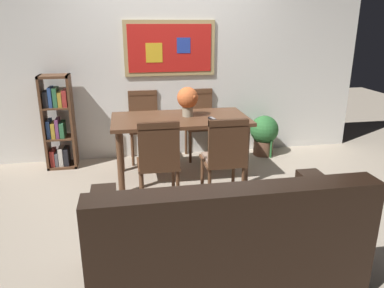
# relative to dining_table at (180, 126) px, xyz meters

# --- Properties ---
(ground_plane) EXTENTS (12.00, 12.00, 0.00)m
(ground_plane) POSITION_rel_dining_table_xyz_m (0.02, -0.57, -0.64)
(ground_plane) COLOR tan
(wall_back_with_painting) EXTENTS (5.20, 0.14, 2.60)m
(wall_back_with_painting) POSITION_rel_dining_table_xyz_m (0.02, 0.89, 0.67)
(wall_back_with_painting) COLOR silver
(wall_back_with_painting) RESTS_ON ground_plane
(dining_table) EXTENTS (1.54, 0.80, 0.74)m
(dining_table) POSITION_rel_dining_table_xyz_m (0.00, 0.00, 0.00)
(dining_table) COLOR brown
(dining_table) RESTS_ON ground_plane
(dining_chair_far_left) EXTENTS (0.40, 0.41, 0.91)m
(dining_chair_far_left) POSITION_rel_dining_table_xyz_m (-0.37, 0.74, -0.10)
(dining_chair_far_left) COLOR brown
(dining_chair_far_left) RESTS_ON ground_plane
(dining_chair_near_right) EXTENTS (0.40, 0.41, 0.91)m
(dining_chair_near_right) POSITION_rel_dining_table_xyz_m (0.33, -0.74, -0.10)
(dining_chair_near_right) COLOR brown
(dining_chair_near_right) RESTS_ON ground_plane
(dining_chair_near_left) EXTENTS (0.40, 0.41, 0.91)m
(dining_chair_near_left) POSITION_rel_dining_table_xyz_m (-0.32, -0.72, -0.10)
(dining_chair_near_left) COLOR brown
(dining_chair_near_left) RESTS_ON ground_plane
(dining_chair_far_right) EXTENTS (0.40, 0.41, 0.91)m
(dining_chair_far_right) POSITION_rel_dining_table_xyz_m (0.37, 0.72, -0.10)
(dining_chair_far_right) COLOR brown
(dining_chair_far_right) RESTS_ON ground_plane
(leather_couch) EXTENTS (1.80, 0.84, 0.84)m
(leather_couch) POSITION_rel_dining_table_xyz_m (0.01, -1.89, -0.33)
(leather_couch) COLOR black
(leather_couch) RESTS_ON ground_plane
(bookshelf) EXTENTS (0.36, 0.28, 1.16)m
(bookshelf) POSITION_rel_dining_table_xyz_m (-1.44, 0.63, -0.08)
(bookshelf) COLOR brown
(bookshelf) RESTS_ON ground_plane
(potted_ivy) EXTENTS (0.39, 0.39, 0.61)m
(potted_ivy) POSITION_rel_dining_table_xyz_m (1.25, 0.59, -0.33)
(potted_ivy) COLOR brown
(potted_ivy) RESTS_ON ground_plane
(flower_vase) EXTENTS (0.25, 0.24, 0.34)m
(flower_vase) POSITION_rel_dining_table_xyz_m (0.10, 0.04, 0.30)
(flower_vase) COLOR tan
(flower_vase) RESTS_ON dining_table
(tv_remote) EXTENTS (0.08, 0.16, 0.02)m
(tv_remote) POSITION_rel_dining_table_xyz_m (0.34, -0.18, 0.11)
(tv_remote) COLOR black
(tv_remote) RESTS_ON dining_table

